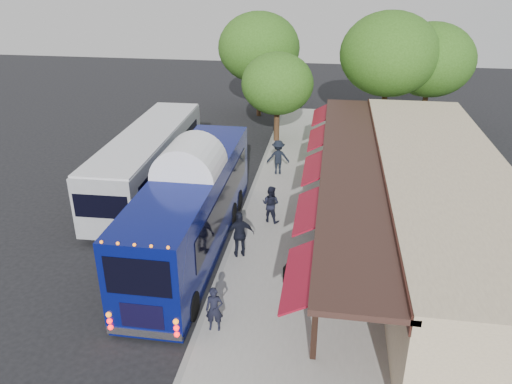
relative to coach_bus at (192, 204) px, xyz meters
The scene contains 15 objects.
ground 3.13m from the coach_bus, 52.54° to the right, with size 90.00×90.00×0.00m, color black.
sidewalk 7.06m from the coach_bus, 18.10° to the left, with size 10.00×40.00×0.15m, color #9E9B93.
curb 3.24m from the coach_bus, 54.56° to the left, with size 0.20×40.00×0.16m, color gray.
station_shelter 10.06m from the coach_bus, 12.10° to the left, with size 8.15×20.00×3.60m.
coach_bus is the anchor object (origin of this frame).
city_bus 6.49m from the coach_bus, 125.30° to the left, with size 2.84×11.86×3.17m.
ped_a 5.52m from the coach_bus, 67.71° to the right, with size 0.56×0.37×1.53m, color black.
ped_b 4.00m from the coach_bus, 41.83° to the left, with size 0.84×0.65×1.73m, color black.
ped_c 2.30m from the coach_bus, 14.20° to the right, with size 1.14×0.47×1.94m, color black.
ped_d 8.69m from the coach_bus, 72.69° to the left, with size 1.25×0.72×1.93m, color black.
sign_board 5.00m from the coach_bus, 32.64° to the right, with size 0.22×0.50×1.14m.
tree_left 14.17m from the coach_bus, 82.51° to the left, with size 4.59×4.59×5.87m.
tree_mid 19.16m from the coach_bus, 62.15° to the left, with size 6.41×6.41×8.20m.
tree_right 21.68m from the coach_bus, 57.00° to the left, with size 5.79×5.79×7.42m.
tree_far 20.37m from the coach_bus, 90.78° to the left, with size 6.05×6.05×7.74m.
Camera 1 is at (3.85, -15.50, 10.88)m, focal length 35.00 mm.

